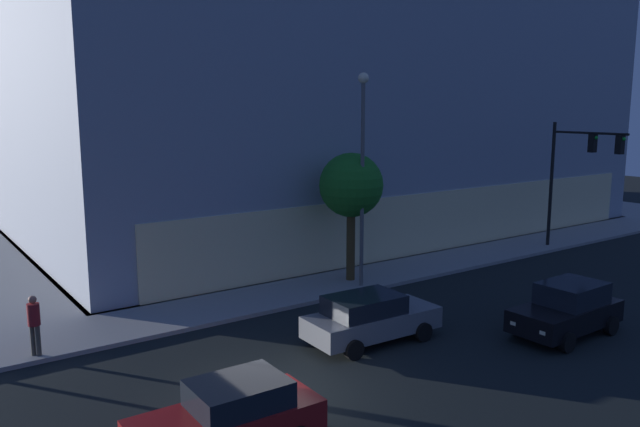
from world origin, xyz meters
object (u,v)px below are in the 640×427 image
Objects in this scene: pedestrian_waiting at (34,320)px; car_red at (229,418)px; modern_building at (297,79)px; street_lamp_sidewalk at (363,156)px; sidewalk_tree at (351,186)px; traffic_light_far_corner at (578,162)px; car_black at (567,309)px; car_grey at (370,318)px.

pedestrian_waiting is 8.31m from car_red.
modern_building reaches higher than street_lamp_sidewalk.
sidewalk_tree reaches higher than pedestrian_waiting.
traffic_light_far_corner reaches higher than pedestrian_waiting.
pedestrian_waiting reaches higher than car_black.
street_lamp_sidewalk is at bearing 53.61° from car_grey.
modern_building is 5.44× the size of traffic_light_far_corner.
sidewalk_tree is (-12.90, 2.24, -0.55)m from traffic_light_far_corner.
car_grey is at bearing -27.08° from pedestrian_waiting.
street_lamp_sidewalk reaches higher than sidewalk_tree.
car_red is 1.01× the size of car_black.
street_lamp_sidewalk is 13.41m from pedestrian_waiting.
pedestrian_waiting is 0.44× the size of car_red.
modern_building reaches higher than car_red.
car_red is (-17.74, -24.25, -8.53)m from modern_building.
sidewalk_tree reaches higher than car_black.
car_black is at bearing -147.82° from traffic_light_far_corner.
car_grey is 1.09× the size of car_black.
car_red is (-10.51, -9.12, -3.40)m from sidewalk_tree.
car_black is (5.77, -3.27, 0.06)m from car_grey.
traffic_light_far_corner is at bearing -71.93° from modern_building.
pedestrian_waiting is at bearing 177.62° from traffic_light_far_corner.
street_lamp_sidewalk reaches higher than car_red.
traffic_light_far_corner is 1.45× the size of car_grey.
car_black is (-10.90, -6.86, -3.89)m from traffic_light_far_corner.
sidewalk_tree is at bearing 5.18° from pedestrian_waiting.
traffic_light_far_corner is at bearing 12.14° from car_grey.
car_black is at bearing -28.06° from pedestrian_waiting.
street_lamp_sidewalk is at bearing 0.98° from pedestrian_waiting.
sidewalk_tree is 2.96× the size of pedestrian_waiting.
modern_building is 31.23m from car_red.
street_lamp_sidewalk is 1.65m from sidewalk_tree.
modern_building is 18.11m from street_lamp_sidewalk.
sidewalk_tree reaches higher than car_red.
car_grey is at bearing -126.39° from street_lamp_sidewalk.
traffic_light_far_corner is at bearing -9.84° from sidewalk_tree.
pedestrian_waiting is (-12.88, -1.17, -2.96)m from sidewalk_tree.
traffic_light_far_corner reaches higher than car_grey.
modern_building is 17.54m from sidewalk_tree.
modern_building is 7.89× the size of car_grey.
street_lamp_sidewalk is 4.71× the size of pedestrian_waiting.
street_lamp_sidewalk reaches higher than car_black.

